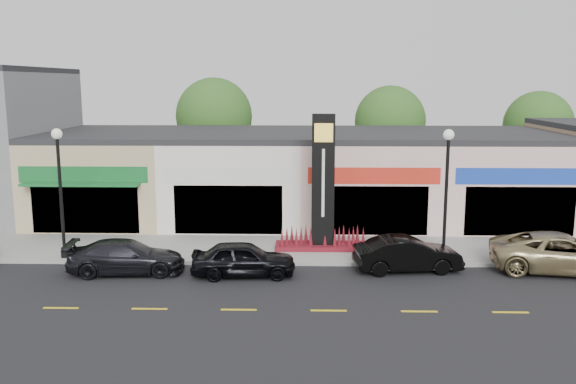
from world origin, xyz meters
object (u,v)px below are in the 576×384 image
Objects in this scene: car_black_sedan at (243,259)px; car_gold_suv at (563,253)px; lamp_west_near at (60,180)px; car_black_conv at (407,254)px; pylon_sign at (323,202)px; car_dark_sedan at (126,257)px; lamp_east_near at (447,182)px.

car_gold_suv is (12.70, 0.87, 0.08)m from car_black_sedan.
car_black_conv is (14.32, -1.08, -2.78)m from lamp_west_near.
pylon_sign is at bearing 83.19° from car_gold_suv.
car_black_conv is (6.51, 0.78, 0.01)m from car_black_sedan.
car_dark_sedan is at bearing 101.08° from car_gold_suv.
car_black_conv is at bearing -39.94° from pylon_sign.
car_black_conv is (3.32, -2.78, -1.58)m from pylon_sign.
lamp_west_near reaches higher than car_gold_suv.
car_black_conv is 0.76× the size of car_gold_suv.
car_dark_sedan is 0.82× the size of car_gold_suv.
lamp_east_near is 0.98× the size of car_gold_suv.
car_black_conv is at bearing 99.80° from car_gold_suv.
lamp_west_near is at bearing 78.75° from car_black_conv.
car_black_conv is at bearing -147.18° from lamp_east_near.
car_black_sedan is at bearing -13.45° from lamp_west_near.
lamp_west_near is 1.29× the size of car_black_conv.
car_dark_sedan is at bearing -157.16° from pylon_sign.
lamp_west_near is 1.00× the size of lamp_east_near.
lamp_west_near is 0.98× the size of car_gold_suv.
car_gold_suv reaches higher than car_black_conv.
car_dark_sedan is (-7.88, -3.32, -1.61)m from pylon_sign.
car_black_sedan is 0.73× the size of car_gold_suv.
pylon_sign is (11.00, 1.70, -1.20)m from lamp_west_near.
car_black_conv is 6.19m from car_gold_suv.
pylon_sign reaches higher than car_gold_suv.
pylon_sign is at bearing 161.25° from lamp_east_near.
lamp_east_near reaches higher than car_black_conv.
car_black_conv is at bearing -4.33° from lamp_west_near.
lamp_west_near is 1.35× the size of car_black_sedan.
lamp_east_near is 5.42m from pylon_sign.
lamp_east_near reaches higher than car_dark_sedan.
car_black_sedan is 0.95× the size of car_black_conv.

